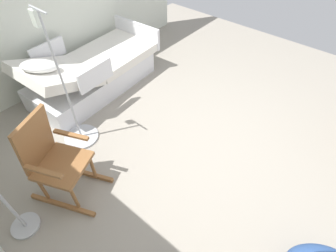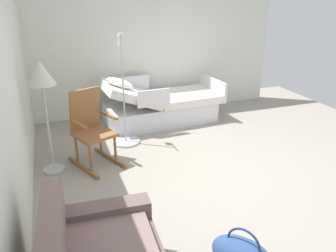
# 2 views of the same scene
# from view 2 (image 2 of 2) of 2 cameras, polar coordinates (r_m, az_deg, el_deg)

# --- Properties ---
(ground_plane) EXTENTS (6.87, 6.87, 0.00)m
(ground_plane) POSITION_cam_2_polar(r_m,az_deg,el_deg) (4.51, 8.94, -8.22)
(ground_plane) COLOR gray
(back_wall) EXTENTS (5.70, 0.10, 2.70)m
(back_wall) POSITION_cam_2_polar(r_m,az_deg,el_deg) (3.53, -25.75, 5.05)
(back_wall) COLOR silver
(back_wall) RESTS_ON ground
(side_wall) EXTENTS (0.10, 4.82, 2.70)m
(side_wall) POSITION_cam_2_polar(r_m,az_deg,el_deg) (6.55, -2.19, 14.09)
(side_wall) COLOR silver
(side_wall) RESTS_ON ground
(hospital_bed) EXTENTS (1.10, 2.16, 0.95)m
(hospital_bed) POSITION_cam_2_polar(r_m,az_deg,el_deg) (6.12, -1.32, 3.38)
(hospital_bed) COLOR silver
(hospital_bed) RESTS_ON ground
(rocking_chair) EXTENTS (0.88, 0.73, 1.05)m
(rocking_chair) POSITION_cam_2_polar(r_m,az_deg,el_deg) (4.67, -12.82, -0.50)
(rocking_chair) COLOR brown
(rocking_chair) RESTS_ON ground
(floor_lamp) EXTENTS (0.34, 0.34, 1.48)m
(floor_lamp) POSITION_cam_2_polar(r_m,az_deg,el_deg) (4.38, -20.55, 7.13)
(floor_lamp) COLOR #B2B5BA
(floor_lamp) RESTS_ON ground
(iv_pole) EXTENTS (0.44, 0.44, 1.69)m
(iv_pole) POSITION_cam_2_polar(r_m,az_deg,el_deg) (5.32, -7.23, -0.28)
(iv_pole) COLOR #B2B5BA
(iv_pole) RESTS_ON ground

